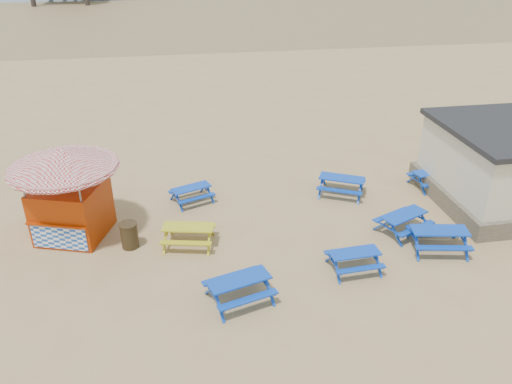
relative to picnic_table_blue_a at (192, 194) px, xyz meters
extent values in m
plane|color=tan|center=(2.72, -3.00, -0.32)|extent=(400.00, 400.00, 0.00)
plane|color=olive|center=(2.72, 52.00, -0.32)|extent=(400.00, 400.00, 0.00)
cube|color=#0D32AB|center=(0.00, 0.00, 0.30)|extent=(1.65, 1.11, 0.04)
cube|color=#0D32AB|center=(-0.18, 0.48, 0.06)|extent=(1.51, 0.75, 0.04)
cube|color=#0D32AB|center=(0.18, -0.48, 0.06)|extent=(1.51, 0.75, 0.04)
cube|color=#0D32AB|center=(6.06, -0.39, 0.41)|extent=(1.93, 1.44, 0.05)
cube|color=#0D32AB|center=(6.33, 0.15, 0.13)|extent=(1.72, 1.04, 0.05)
cube|color=#0D32AB|center=(5.79, -0.93, 0.13)|extent=(1.72, 1.04, 0.05)
cube|color=#0D32AB|center=(10.05, -0.36, 0.35)|extent=(1.75, 0.88, 0.05)
cube|color=#0D32AB|center=(9.97, 0.19, 0.09)|extent=(1.69, 0.47, 0.05)
cube|color=#0D32AB|center=(10.13, -0.91, 0.09)|extent=(1.69, 0.47, 0.05)
cube|color=#0D32AB|center=(1.03, -6.25, 0.41)|extent=(1.94, 1.18, 0.05)
cube|color=#0D32AB|center=(0.86, -5.67, 0.13)|extent=(1.81, 0.75, 0.05)
cube|color=#0D32AB|center=(1.20, -6.83, 0.13)|extent=(1.81, 0.75, 0.05)
cube|color=#0D32AB|center=(4.82, -5.40, 0.32)|extent=(1.62, 0.71, 0.04)
cube|color=#0D32AB|center=(4.79, -4.87, 0.07)|extent=(1.60, 0.31, 0.04)
cube|color=#0D32AB|center=(4.85, -5.93, 0.07)|extent=(1.60, 0.31, 0.04)
cube|color=#0D32AB|center=(7.32, -3.54, 0.38)|extent=(1.86, 1.31, 0.05)
cube|color=#0D32AB|center=(7.09, -3.01, 0.11)|extent=(1.68, 0.92, 0.05)
cube|color=#0D32AB|center=(7.56, -4.07, 0.11)|extent=(1.68, 0.92, 0.05)
cube|color=#A9A21C|center=(-0.27, -3.06, 0.38)|extent=(1.83, 1.03, 0.05)
cube|color=#A9A21C|center=(-0.15, -2.51, 0.11)|extent=(1.73, 0.61, 0.05)
cube|color=#A9A21C|center=(-0.40, -3.62, 0.11)|extent=(1.73, 0.61, 0.05)
cube|color=#9B2A03|center=(-4.20, -1.73, 0.65)|extent=(2.69, 2.69, 1.94)
cube|color=#9B2A03|center=(-4.55, -2.78, 0.69)|extent=(2.05, 0.76, 0.08)
cube|color=#194CB2|center=(-4.54, -2.75, 0.21)|extent=(1.85, 0.65, 0.87)
cone|color=silver|center=(-4.20, -1.73, 2.63)|extent=(4.65, 4.65, 0.68)
cylinder|color=silver|center=(-4.20, -1.73, 2.29)|extent=(4.53, 4.53, 0.17)
cylinder|color=#3A2E19|center=(-2.26, -2.87, 0.12)|extent=(0.58, 0.58, 0.88)
cylinder|color=#3A2E19|center=(-2.26, -2.87, 0.57)|extent=(0.62, 0.62, 0.04)
cube|color=#0D32AB|center=(8.00, -4.78, 0.43)|extent=(1.96, 1.05, 0.05)
cube|color=#0D32AB|center=(8.12, -4.18, 0.14)|extent=(1.87, 0.60, 0.05)
cube|color=#0D32AB|center=(7.89, -5.39, 0.14)|extent=(1.87, 0.60, 0.05)
camera|label=1|loc=(-0.43, -17.65, 9.28)|focal=35.00mm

